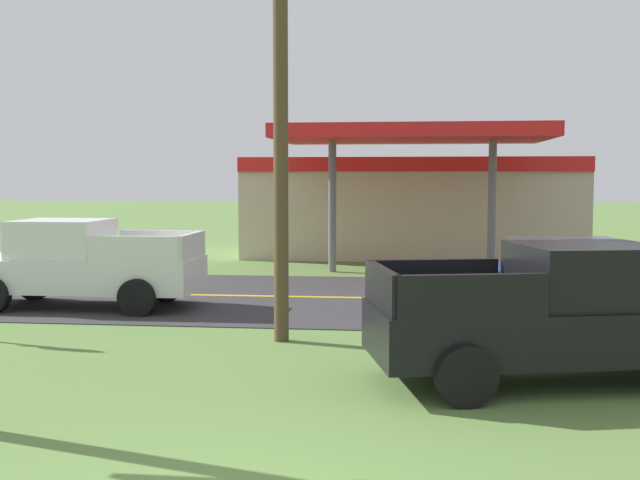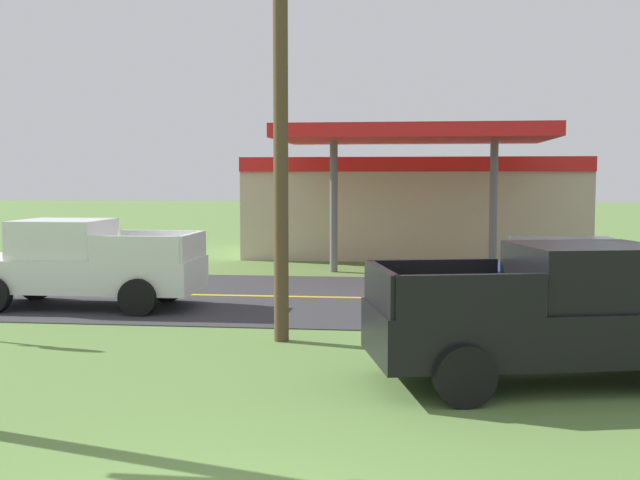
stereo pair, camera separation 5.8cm
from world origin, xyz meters
name	(u,v)px [view 1 (the left image)]	position (x,y,z in m)	size (l,w,h in m)	color
road_asphalt	(344,298)	(0.00, 13.00, 0.01)	(140.00, 8.00, 0.02)	#333335
road_centre_line	(344,297)	(0.00, 13.00, 0.02)	(126.00, 0.20, 0.01)	gold
utility_pole	(281,92)	(-0.68, 7.93, 4.38)	(2.05, 0.26, 8.14)	brown
gas_station	(411,203)	(1.58, 23.96, 1.94)	(12.00, 11.50, 4.40)	beige
pickup_black_parked_on_lawn	(561,315)	(3.69, 5.55, 0.96)	(5.51, 3.12, 1.96)	black
pickup_white_on_road	(79,265)	(-5.74, 11.00, 0.96)	(5.20, 2.24, 1.96)	silver
car_blue_far_lane	(557,277)	(4.61, 11.00, 0.83)	(4.20, 2.00, 1.64)	#233893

